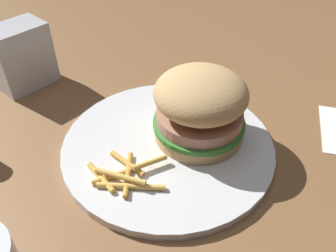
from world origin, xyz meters
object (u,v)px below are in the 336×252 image
Objects in this scene: fries_pile at (124,175)px; napkin_dispenser at (21,56)px; plate at (168,146)px; sandwich at (200,106)px.

napkin_dispenser is (-0.27, 0.11, 0.03)m from fries_pile.
fries_pile is at bearing -102.83° from plate.
fries_pile is at bearing 82.17° from napkin_dispenser.
plate is 0.08m from fries_pile.
napkin_dispenser is at bearing 157.10° from fries_pile.
sandwich reaches higher than fries_pile.
napkin_dispenser is (-0.29, 0.03, 0.05)m from plate.
plate is at bearing -128.68° from sandwich.
fries_pile is at bearing -112.03° from sandwich.
plate is 0.30m from napkin_dispenser.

